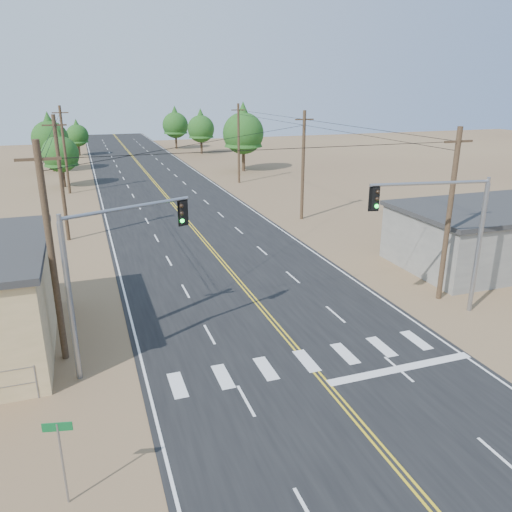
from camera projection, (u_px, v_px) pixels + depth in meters
name	position (u px, v px, depth m)	size (l,w,h in m)	color
ground	(412.00, 485.00, 15.85)	(220.00, 220.00, 0.00)	olive
road	(199.00, 234.00, 42.66)	(15.00, 200.00, 0.02)	black
building_right	(504.00, 235.00, 35.42)	(15.00, 8.00, 4.00)	gray
utility_pole_left_near	(51.00, 254.00, 21.65)	(1.80, 0.30, 10.00)	#4C3826
utility_pole_left_mid	(61.00, 178.00, 39.52)	(1.80, 0.30, 10.00)	#4C3826
utility_pole_left_far	(65.00, 150.00, 57.40)	(1.80, 0.30, 10.00)	#4C3826
utility_pole_right_near	(449.00, 215.00, 28.19)	(1.80, 0.30, 10.00)	#4C3826
utility_pole_right_mid	(303.00, 165.00, 46.07)	(1.80, 0.30, 10.00)	#4C3826
utility_pole_right_far	(239.00, 143.00, 63.94)	(1.80, 0.30, 10.00)	#4C3826
signal_mast_left	(107.00, 262.00, 21.19)	(5.68, 2.45, 7.32)	gray
signal_mast_right	(449.00, 224.00, 26.23)	(6.54, 1.30, 7.56)	gray
street_sign	(61.00, 450.00, 14.59)	(0.84, 0.22, 2.88)	gray
tree_left_near	(60.00, 150.00, 61.44)	(4.43, 4.43, 7.39)	#3F2D1E
tree_left_mid	(50.00, 135.00, 72.57)	(5.19, 5.19, 8.65)	#3F2D1E
tree_left_far	(77.00, 133.00, 89.91)	(3.92, 3.92, 6.53)	#3F2D1E
tree_right_near	(243.00, 129.00, 72.64)	(6.00, 6.00, 9.99)	#3F2D1E
tree_right_mid	(201.00, 126.00, 92.21)	(4.95, 4.95, 8.25)	#3F2D1E
tree_right_far	(175.00, 122.00, 99.48)	(5.07, 5.07, 8.45)	#3F2D1E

